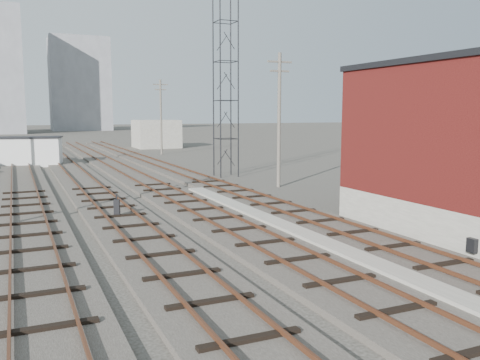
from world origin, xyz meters
TOP-DOWN VIEW (x-y plane):
  - ground at (0.00, 60.00)m, footprint 320.00×320.00m
  - track_right at (2.50, 39.00)m, footprint 3.20×90.00m
  - track_mid_right at (-1.50, 39.00)m, footprint 3.20×90.00m
  - track_mid_left at (-5.50, 39.00)m, footprint 3.20×90.00m
  - track_left at (-9.50, 39.00)m, footprint 3.20×90.00m
  - platform_curb at (0.50, 14.00)m, footprint 0.90×28.00m
  - lattice_tower at (5.50, 35.00)m, footprint 1.60×1.60m
  - utility_pole_right_a at (6.50, 28.00)m, footprint 1.80×0.24m
  - utility_pole_right_b at (6.50, 58.00)m, footprint 1.80×0.24m
  - apartment_right at (8.00, 150.00)m, footprint 16.00×12.00m
  - shed_right at (9.00, 70.00)m, footprint 6.00×6.00m
  - switch_stand at (-5.62, 21.59)m, footprint 0.34×0.34m
  - site_trailer at (-9.00, 49.86)m, footprint 7.09×4.17m

SIDE VIEW (x-z plane):
  - ground at x=0.00m, z-range 0.00..0.00m
  - track_right at x=2.50m, z-range -0.09..0.30m
  - track_mid_right at x=-1.50m, z-range -0.09..0.30m
  - track_mid_left at x=-5.50m, z-range -0.09..0.30m
  - track_left at x=-9.50m, z-range -0.09..0.30m
  - platform_curb at x=0.50m, z-range 0.00..0.26m
  - switch_stand at x=-5.62m, z-range -0.03..1.13m
  - site_trailer at x=-9.00m, z-range 0.01..2.81m
  - shed_right at x=9.00m, z-range 0.00..4.00m
  - utility_pole_right_a at x=6.50m, z-range 0.30..9.30m
  - utility_pole_right_b at x=6.50m, z-range 0.30..9.30m
  - lattice_tower at x=5.50m, z-range 0.00..15.00m
  - apartment_right at x=8.00m, z-range 0.00..26.00m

